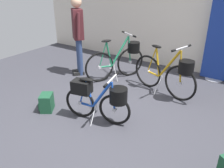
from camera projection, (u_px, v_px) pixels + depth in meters
The scene contains 8 objects.
ground_plane at pixel (104, 126), 3.50m from camera, with size 8.17×8.17×0.00m, color #38383F.
back_wall at pixel (184, 2), 5.10m from camera, with size 8.17×0.10×3.01m, color silver.
floor_banner_stand at pixel (221, 43), 4.70m from camera, with size 0.60×0.36×1.78m.
folding_bike_foreground at pixel (100, 98), 3.44m from camera, with size 1.05×0.52×0.76m.
display_bike_left at pixel (120, 58), 4.97m from camera, with size 0.74×1.23×0.96m.
display_bike_right at pixel (169, 73), 4.22m from camera, with size 1.36×0.54×0.97m.
visitor_near_wall at pixel (78, 32), 4.96m from camera, with size 0.43×0.39×1.66m.
handbag_on_floor at pixel (47, 103), 3.84m from camera, with size 0.30×0.32×0.29m.
Camera 1 is at (1.74, -2.32, 2.05)m, focal length 37.41 mm.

